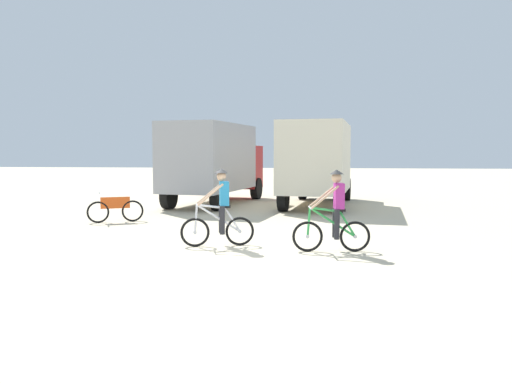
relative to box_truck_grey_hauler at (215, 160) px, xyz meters
name	(u,v)px	position (x,y,z in m)	size (l,w,h in m)	color
ground_plane	(228,257)	(2.33, -10.64, -1.87)	(120.00, 120.00, 0.00)	beige
box_truck_grey_hauler	(215,160)	(0.00, 0.00, 0.00)	(3.51, 7.06, 3.35)	#9E9EA3
box_truck_cream_rv	(318,160)	(4.33, -0.17, 0.00)	(3.18, 6.99, 3.35)	beige
cyclist_orange_shirt	(220,210)	(1.93, -9.42, -1.03)	(1.68, 0.64, 1.82)	black
cyclist_cowboy_hat	(334,214)	(4.56, -9.81, -1.03)	(1.73, 0.52, 1.82)	black
bicycle_spare	(115,210)	(-2.06, -5.81, -1.48)	(1.60, 0.82, 0.97)	black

